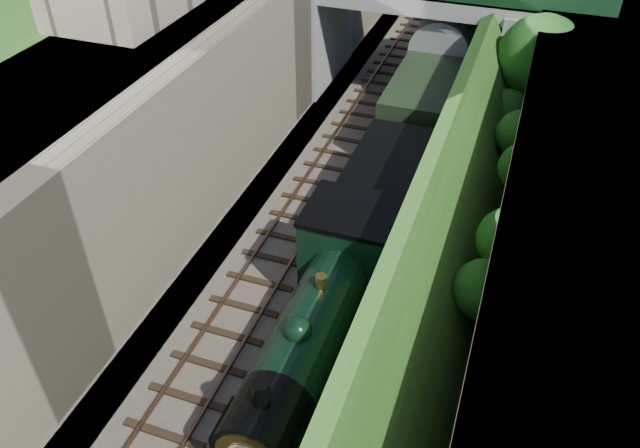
# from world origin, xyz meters

# --- Properties ---
(trackbed) EXTENTS (10.00, 90.00, 0.20)m
(trackbed) POSITION_xyz_m (0.00, 20.00, 0.10)
(trackbed) COLOR #473F38
(trackbed) RESTS_ON ground
(retaining_wall) EXTENTS (1.00, 90.00, 7.00)m
(retaining_wall) POSITION_xyz_m (-5.50, 20.00, 3.50)
(retaining_wall) COLOR #756B56
(retaining_wall) RESTS_ON ground
(street_plateau_left) EXTENTS (6.00, 90.00, 7.00)m
(street_plateau_left) POSITION_xyz_m (-9.00, 20.00, 3.50)
(street_plateau_left) COLOR #262628
(street_plateau_left) RESTS_ON ground
(street_plateau_right) EXTENTS (8.00, 90.00, 6.25)m
(street_plateau_right) POSITION_xyz_m (9.50, 20.00, 3.12)
(street_plateau_right) COLOR #262628
(street_plateau_right) RESTS_ON ground
(embankment_slope) EXTENTS (4.84, 90.00, 6.45)m
(embankment_slope) POSITION_xyz_m (4.97, 17.79, 2.71)
(embankment_slope) COLOR #1E4714
(embankment_slope) RESTS_ON ground
(track_left) EXTENTS (2.50, 90.00, 0.20)m
(track_left) POSITION_xyz_m (-2.00, 20.00, 0.25)
(track_left) COLOR black
(track_left) RESTS_ON trackbed
(track_right) EXTENTS (2.50, 90.00, 0.20)m
(track_right) POSITION_xyz_m (1.20, 20.00, 0.25)
(track_right) COLOR black
(track_right) RESTS_ON trackbed
(road_bridge) EXTENTS (16.00, 6.40, 7.25)m
(road_bridge) POSITION_xyz_m (0.94, 24.00, 4.08)
(road_bridge) COLOR gray
(road_bridge) RESTS_ON ground
(tree) EXTENTS (3.60, 3.80, 6.60)m
(tree) POSITION_xyz_m (5.91, 19.56, 4.65)
(tree) COLOR black
(tree) RESTS_ON ground
(locomotive) EXTENTS (3.10, 10.22, 3.83)m
(locomotive) POSITION_xyz_m (1.20, 4.55, 1.89)
(locomotive) COLOR black
(locomotive) RESTS_ON trackbed
(tender) EXTENTS (2.70, 6.00, 3.05)m
(tender) POSITION_xyz_m (1.20, 11.91, 1.62)
(tender) COLOR black
(tender) RESTS_ON trackbed
(coach_front) EXTENTS (2.90, 18.00, 3.70)m
(coach_front) POSITION_xyz_m (1.20, 24.51, 2.05)
(coach_front) COLOR black
(coach_front) RESTS_ON trackbed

